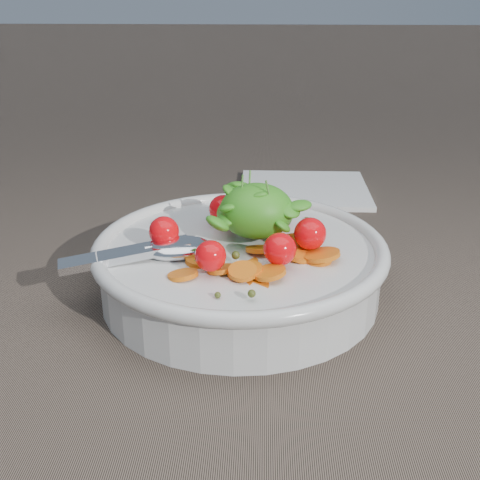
{
  "coord_description": "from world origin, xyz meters",
  "views": [
    {
      "loc": [
        0.01,
        -0.44,
        0.24
      ],
      "look_at": [
        -0.0,
        -0.0,
        0.05
      ],
      "focal_mm": 45.0,
      "sensor_mm": 36.0,
      "label": 1
    }
  ],
  "objects": [
    {
      "name": "ground",
      "position": [
        0.0,
        0.0,
        0.0
      ],
      "size": [
        6.0,
        6.0,
        0.0
      ],
      "primitive_type": "plane",
      "color": "brown",
      "rests_on": "ground"
    },
    {
      "name": "bowl",
      "position": [
        -0.0,
        -0.0,
        0.03
      ],
      "size": [
        0.25,
        0.24,
        0.1
      ],
      "color": "silver",
      "rests_on": "ground"
    },
    {
      "name": "napkin",
      "position": [
        0.06,
        0.26,
        0.0
      ],
      "size": [
        0.15,
        0.13,
        0.01
      ],
      "primitive_type": "cube",
      "rotation": [
        0.0,
        0.0,
        -0.0
      ],
      "color": "silver",
      "rests_on": "ground"
    }
  ]
}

